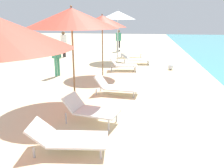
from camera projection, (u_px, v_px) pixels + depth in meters
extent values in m
cube|color=white|center=(79.00, 140.00, 4.59)|extent=(1.15, 0.80, 0.04)
cube|color=white|center=(40.00, 131.00, 4.57)|extent=(0.46, 0.73, 0.32)
cylinder|color=#B2B2B7|center=(103.00, 138.00, 4.89)|extent=(0.04, 0.04, 0.20)
cylinder|color=#B2B2B7|center=(101.00, 154.00, 4.32)|extent=(0.04, 0.04, 0.20)
cylinder|color=#B2B2B7|center=(44.00, 137.00, 4.93)|extent=(0.04, 0.04, 0.20)
cylinder|color=#B2B2B7|center=(34.00, 153.00, 4.36)|extent=(0.04, 0.04, 0.20)
cylinder|color=olive|center=(74.00, 68.00, 6.87)|extent=(0.05, 0.05, 2.18)
cone|color=#E54C38|center=(72.00, 18.00, 6.51)|extent=(2.56, 2.56, 0.54)
sphere|color=olive|center=(71.00, 6.00, 6.43)|extent=(0.06, 0.06, 0.06)
cube|color=white|center=(121.00, 88.00, 7.95)|extent=(1.17, 0.73, 0.04)
cube|color=white|center=(101.00, 81.00, 8.05)|extent=(0.38, 0.64, 0.40)
cylinder|color=#B2B2B7|center=(136.00, 90.00, 8.11)|extent=(0.04, 0.04, 0.20)
cylinder|color=#B2B2B7|center=(134.00, 95.00, 7.63)|extent=(0.04, 0.04, 0.20)
cylinder|color=#B2B2B7|center=(101.00, 88.00, 8.40)|extent=(0.04, 0.04, 0.20)
cylinder|color=#B2B2B7|center=(96.00, 92.00, 7.92)|extent=(0.04, 0.04, 0.20)
cube|color=white|center=(97.00, 112.00, 5.72)|extent=(1.10, 0.82, 0.04)
cube|color=white|center=(73.00, 102.00, 5.88)|extent=(0.43, 0.68, 0.35)
cylinder|color=#B2B2B7|center=(116.00, 116.00, 5.87)|extent=(0.04, 0.04, 0.28)
cylinder|color=#B2B2B7|center=(109.00, 125.00, 5.39)|extent=(0.04, 0.04, 0.28)
cylinder|color=#B2B2B7|center=(77.00, 111.00, 6.23)|extent=(0.04, 0.04, 0.28)
cylinder|color=#B2B2B7|center=(66.00, 118.00, 5.75)|extent=(0.04, 0.04, 0.28)
cylinder|color=olive|center=(103.00, 52.00, 10.45)|extent=(0.05, 0.05, 2.08)
cone|color=#E54C38|center=(102.00, 21.00, 10.11)|extent=(2.06, 2.06, 0.49)
sphere|color=olive|center=(102.00, 14.00, 10.04)|extent=(0.06, 0.06, 0.06)
cube|color=white|center=(127.00, 65.00, 11.60)|extent=(1.08, 0.75, 0.04)
cube|color=white|center=(113.00, 61.00, 11.58)|extent=(0.37, 0.68, 0.36)
cylinder|color=#B2B2B7|center=(135.00, 67.00, 11.89)|extent=(0.04, 0.04, 0.24)
cylinder|color=#B2B2B7|center=(135.00, 69.00, 11.36)|extent=(0.04, 0.04, 0.24)
cylinder|color=#B2B2B7|center=(112.00, 67.00, 11.93)|extent=(0.04, 0.04, 0.24)
cylinder|color=#B2B2B7|center=(111.00, 69.00, 11.40)|extent=(0.04, 0.04, 0.24)
cylinder|color=silver|center=(118.00, 40.00, 14.11)|extent=(0.05, 0.05, 2.37)
cone|color=white|center=(118.00, 15.00, 13.74)|extent=(2.07, 2.07, 0.47)
sphere|color=silver|center=(118.00, 10.00, 13.67)|extent=(0.06, 0.06, 0.06)
cube|color=white|center=(134.00, 53.00, 15.36)|extent=(1.11, 0.56, 0.04)
cube|color=white|center=(122.00, 51.00, 15.42)|extent=(0.43, 0.56, 0.28)
cylinder|color=#B2B2B7|center=(141.00, 55.00, 15.56)|extent=(0.04, 0.04, 0.27)
cylinder|color=#B2B2B7|center=(141.00, 56.00, 15.12)|extent=(0.04, 0.04, 0.27)
cylinder|color=#B2B2B7|center=(122.00, 55.00, 15.73)|extent=(0.04, 0.04, 0.27)
cylinder|color=#B2B2B7|center=(121.00, 56.00, 15.29)|extent=(0.04, 0.04, 0.27)
cube|color=white|center=(139.00, 60.00, 13.27)|extent=(1.18, 0.70, 0.04)
cube|color=white|center=(125.00, 57.00, 13.29)|extent=(0.47, 0.66, 0.29)
cylinder|color=#B2B2B7|center=(148.00, 61.00, 13.52)|extent=(0.04, 0.04, 0.22)
cylinder|color=#B2B2B7|center=(148.00, 63.00, 13.01)|extent=(0.04, 0.04, 0.22)
cylinder|color=#B2B2B7|center=(125.00, 61.00, 13.62)|extent=(0.04, 0.04, 0.22)
cylinder|color=#B2B2B7|center=(124.00, 63.00, 13.11)|extent=(0.04, 0.04, 0.22)
cylinder|color=#3F9972|center=(56.00, 67.00, 10.39)|extent=(0.11, 0.11, 0.80)
cylinder|color=#3F9972|center=(59.00, 67.00, 10.53)|extent=(0.11, 0.11, 0.80)
cube|color=#3F9972|center=(56.00, 51.00, 10.28)|extent=(0.34, 0.42, 0.60)
sphere|color=#D8A87F|center=(56.00, 41.00, 10.17)|extent=(0.22, 0.22, 0.22)
cylinder|color=#262628|center=(117.00, 46.00, 18.24)|extent=(0.11, 0.11, 0.80)
cylinder|color=#262628|center=(119.00, 46.00, 18.32)|extent=(0.11, 0.11, 0.80)
cube|color=#3F9972|center=(118.00, 37.00, 18.10)|extent=(0.42, 0.39, 0.60)
sphere|color=brown|center=(119.00, 31.00, 17.99)|extent=(0.22, 0.22, 0.22)
cylinder|color=#262628|center=(65.00, 51.00, 15.63)|extent=(0.11, 0.11, 0.82)
cylinder|color=#262628|center=(63.00, 51.00, 15.48)|extent=(0.11, 0.11, 0.82)
cube|color=silver|center=(64.00, 40.00, 15.37)|extent=(0.29, 0.40, 0.61)
sphere|color=brown|center=(63.00, 33.00, 15.26)|extent=(0.22, 0.22, 0.22)
sphere|color=white|center=(171.00, 67.00, 11.83)|extent=(0.28, 0.28, 0.28)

